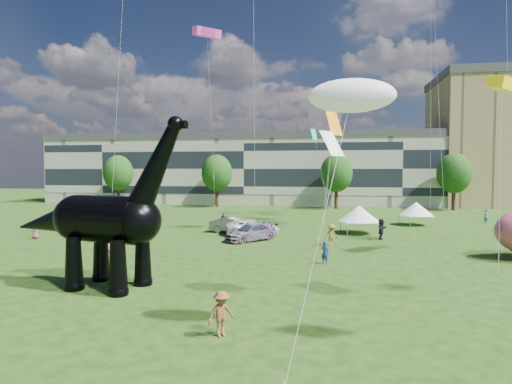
# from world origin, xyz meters

# --- Properties ---
(ground) EXTENTS (220.00, 220.00, 0.00)m
(ground) POSITION_xyz_m (0.00, 0.00, 0.00)
(ground) COLOR #16330C
(ground) RESTS_ON ground
(terrace_row) EXTENTS (78.00, 11.00, 12.00)m
(terrace_row) POSITION_xyz_m (-8.00, 62.00, 6.00)
(terrace_row) COLOR beige
(terrace_row) RESTS_ON ground
(tree_far_left) EXTENTS (5.20, 5.20, 9.44)m
(tree_far_left) POSITION_xyz_m (-30.00, 53.00, 6.29)
(tree_far_left) COLOR #382314
(tree_far_left) RESTS_ON ground
(tree_mid_left) EXTENTS (5.20, 5.20, 9.44)m
(tree_mid_left) POSITION_xyz_m (-12.00, 53.00, 6.29)
(tree_mid_left) COLOR #382314
(tree_mid_left) RESTS_ON ground
(tree_mid_right) EXTENTS (5.20, 5.20, 9.44)m
(tree_mid_right) POSITION_xyz_m (8.00, 53.00, 6.29)
(tree_mid_right) COLOR #382314
(tree_mid_right) RESTS_ON ground
(tree_far_right) EXTENTS (5.20, 5.20, 9.44)m
(tree_far_right) POSITION_xyz_m (26.00, 53.00, 6.29)
(tree_far_right) COLOR #382314
(tree_far_right) RESTS_ON ground
(dinosaur_sculpture) EXTENTS (11.50, 4.12, 9.37)m
(dinosaur_sculpture) POSITION_xyz_m (-5.52, 3.70, 3.54)
(dinosaur_sculpture) COLOR black
(dinosaur_sculpture) RESTS_ON ground
(car_silver) EXTENTS (2.98, 5.12, 1.64)m
(car_silver) POSITION_xyz_m (-16.04, 26.63, 0.82)
(car_silver) COLOR silver
(car_silver) RESTS_ON ground
(car_grey) EXTENTS (4.87, 2.14, 1.56)m
(car_grey) POSITION_xyz_m (-2.76, 24.29, 0.78)
(car_grey) COLOR slate
(car_grey) RESTS_ON ground
(car_white) EXTENTS (5.80, 3.98, 1.47)m
(car_white) POSITION_xyz_m (-0.61, 23.22, 0.74)
(car_white) COLOR white
(car_white) RESTS_ON ground
(car_dark) EXTENTS (4.89, 5.20, 1.48)m
(car_dark) POSITION_xyz_m (-0.18, 19.79, 0.74)
(car_dark) COLOR #595960
(car_dark) RESTS_ON ground
(gazebo_near) EXTENTS (4.68, 4.68, 2.81)m
(gazebo_near) POSITION_xyz_m (9.69, 25.90, 1.97)
(gazebo_near) COLOR white
(gazebo_near) RESTS_ON ground
(gazebo_far) EXTENTS (4.78, 4.78, 2.66)m
(gazebo_far) POSITION_xyz_m (16.61, 33.45, 1.87)
(gazebo_far) COLOR white
(gazebo_far) RESTS_ON ground
(gazebo_left) EXTENTS (3.88, 3.88, 2.48)m
(gazebo_left) POSITION_xyz_m (-19.94, 26.38, 1.74)
(gazebo_left) COLOR white
(gazebo_left) RESTS_ON ground
(visitors) EXTENTS (45.83, 39.70, 1.89)m
(visitors) POSITION_xyz_m (0.57, 17.18, 0.89)
(visitors) COLOR olive
(visitors) RESTS_ON ground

